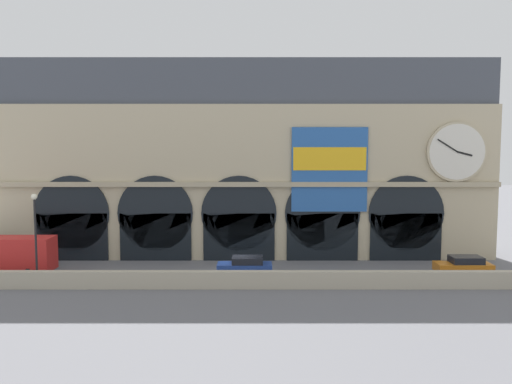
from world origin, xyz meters
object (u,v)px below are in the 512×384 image
(street_lamp_quayside, at_px, (38,227))
(box_truck_west, at_px, (10,254))
(car_east, at_px, (466,266))
(car_center, at_px, (248,266))

(street_lamp_quayside, bearing_deg, box_truck_west, 140.76)
(box_truck_west, xyz_separation_m, car_east, (36.89, 0.05, -0.90))
(car_center, bearing_deg, box_truck_west, 179.69)
(street_lamp_quayside, bearing_deg, car_east, 5.24)
(box_truck_west, distance_m, car_east, 36.90)
(car_east, distance_m, street_lamp_quayside, 33.56)
(car_center, relative_size, street_lamp_quayside, 0.64)
(car_east, height_order, street_lamp_quayside, street_lamp_quayside)
(car_center, distance_m, street_lamp_quayside, 16.21)
(box_truck_west, bearing_deg, car_east, 0.08)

